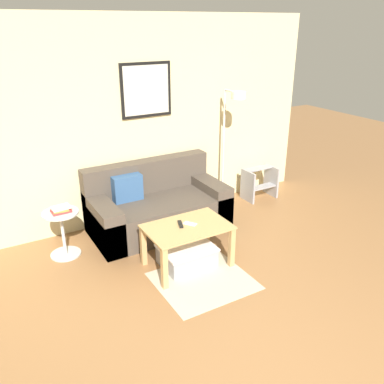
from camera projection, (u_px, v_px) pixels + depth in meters
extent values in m
cube|color=beige|center=(118.00, 125.00, 4.96)|extent=(5.60, 0.06, 2.55)
cube|color=black|center=(146.00, 90.00, 4.94)|extent=(0.66, 0.02, 0.66)
cube|color=beige|center=(146.00, 90.00, 4.94)|extent=(0.59, 0.01, 0.59)
cube|color=#C1B299|center=(203.00, 281.00, 4.14)|extent=(0.93, 0.84, 0.01)
cube|color=#4C4238|center=(159.00, 214.00, 5.10)|extent=(1.68, 0.86, 0.41)
cube|color=#4C4238|center=(147.00, 176.00, 5.21)|extent=(1.68, 0.20, 0.41)
cube|color=#4C4238|center=(103.00, 223.00, 4.74)|extent=(0.24, 0.86, 0.53)
cube|color=#4C4238|center=(208.00, 198.00, 5.41)|extent=(0.24, 0.86, 0.53)
cube|color=#335684|center=(127.00, 188.00, 4.93)|extent=(0.36, 0.14, 0.32)
cube|color=tan|center=(187.00, 227.00, 4.24)|extent=(0.87, 0.58, 0.02)
cube|color=tan|center=(164.00, 269.00, 3.94)|extent=(0.06, 0.06, 0.45)
cube|color=tan|center=(232.00, 247.00, 4.31)|extent=(0.06, 0.06, 0.45)
cube|color=tan|center=(143.00, 246.00, 4.34)|extent=(0.06, 0.06, 0.45)
cube|color=tan|center=(206.00, 228.00, 4.71)|extent=(0.06, 0.06, 0.45)
cube|color=gray|center=(187.00, 256.00, 4.39)|extent=(0.54, 0.43, 0.20)
cube|color=silver|center=(187.00, 247.00, 4.35)|extent=(0.57, 0.45, 0.02)
cylinder|color=silver|center=(222.00, 201.00, 5.96)|extent=(0.22, 0.22, 0.02)
cylinder|color=silver|center=(223.00, 148.00, 5.65)|extent=(0.03, 0.03, 1.59)
cylinder|color=silver|center=(232.00, 91.00, 5.22)|extent=(0.02, 0.30, 0.02)
cylinder|color=white|center=(239.00, 95.00, 5.11)|extent=(0.19, 0.19, 0.09)
cylinder|color=silver|center=(66.00, 254.00, 4.61)|extent=(0.34, 0.34, 0.01)
cylinder|color=silver|center=(63.00, 234.00, 4.51)|extent=(0.04, 0.04, 0.50)
cylinder|color=silver|center=(60.00, 213.00, 4.40)|extent=(0.40, 0.40, 0.02)
cube|color=#B73333|center=(61.00, 211.00, 4.40)|extent=(0.21, 0.16, 0.02)
cube|color=#D18438|center=(60.00, 210.00, 4.39)|extent=(0.17, 0.16, 0.01)
cube|color=silver|center=(61.00, 207.00, 4.39)|extent=(0.21, 0.15, 0.03)
cube|color=black|center=(180.00, 224.00, 4.25)|extent=(0.09, 0.15, 0.02)
cube|color=silver|center=(190.00, 224.00, 4.27)|extent=(0.13, 0.15, 0.01)
cube|color=#99999E|center=(248.00, 186.00, 5.91)|extent=(0.03, 0.31, 0.46)
cube|color=#99999E|center=(271.00, 181.00, 6.11)|extent=(0.03, 0.31, 0.46)
cube|color=#99999E|center=(262.00, 187.00, 5.98)|extent=(0.41, 0.14, 0.02)
cube|color=#99999E|center=(258.00, 168.00, 5.97)|extent=(0.41, 0.14, 0.02)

